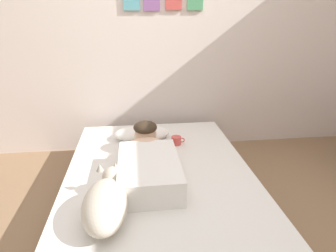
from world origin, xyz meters
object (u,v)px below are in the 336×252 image
(person_lying, at_px, (148,160))
(dog, at_px, (106,201))
(coffee_cup, at_px, (176,140))
(bed, at_px, (160,191))
(cell_phone, at_px, (149,184))
(pillow, at_px, (142,133))

(person_lying, xyz_separation_m, dog, (-0.27, -0.47, -0.00))
(coffee_cup, bearing_deg, bed, -112.65)
(cell_phone, bearing_deg, pillow, 91.71)
(bed, bearing_deg, coffee_cup, 67.35)
(person_lying, relative_size, dog, 1.60)
(coffee_cup, xyz_separation_m, cell_phone, (-0.29, -0.63, -0.03))
(person_lying, bearing_deg, pillow, 92.40)
(person_lying, relative_size, cell_phone, 6.57)
(bed, height_order, cell_phone, cell_phone)
(bed, bearing_deg, cell_phone, -119.81)
(pillow, height_order, cell_phone, pillow)
(pillow, distance_m, cell_phone, 0.79)
(dog, distance_m, cell_phone, 0.41)
(bed, relative_size, person_lying, 2.23)
(dog, relative_size, cell_phone, 4.11)
(bed, relative_size, cell_phone, 14.64)
(bed, relative_size, coffee_cup, 16.39)
(person_lying, distance_m, dog, 0.54)
(bed, xyz_separation_m, person_lying, (-0.09, 0.01, 0.27))
(bed, bearing_deg, dog, -127.98)
(pillow, height_order, person_lying, person_lying)
(person_lying, xyz_separation_m, cell_phone, (-0.00, -0.17, -0.10))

